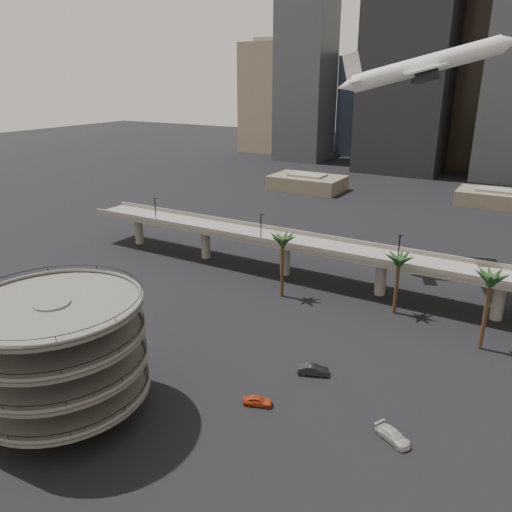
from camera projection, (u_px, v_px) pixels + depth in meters
The scene contains 9 objects.
ground at pixel (163, 428), 63.70m from camera, with size 700.00×700.00×0.00m, color black.
parking_ramp at pixel (59, 348), 63.33m from camera, with size 22.20×22.20×17.35m.
overpass at pixel (331, 252), 105.82m from camera, with size 130.00×9.30×14.70m.
palm_trees at pixel (430, 263), 88.13m from camera, with size 54.40×18.40×14.00m.
low_buildings at pixel (445, 196), 174.85m from camera, with size 135.00×27.50×6.80m.
airborne_jet at pixel (424, 66), 102.71m from camera, with size 35.18×32.00×12.72m.
car_a at pixel (258, 401), 68.06m from camera, with size 1.61×4.00×1.36m, color #BD3F1B.
car_b at pixel (313, 370), 75.04m from camera, with size 1.64×4.71×1.55m, color #222328.
car_c at pixel (393, 436), 61.39m from camera, with size 1.98×4.87×1.41m, color #B9BAB5.
Camera 1 is at (36.83, -39.21, 42.32)m, focal length 35.00 mm.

